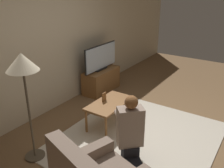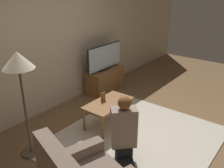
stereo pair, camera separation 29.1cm
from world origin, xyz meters
TOP-DOWN VIEW (x-y plane):
  - ground_plane at (0.00, 0.00)m, footprint 10.00×10.00m
  - wall_back at (0.00, 1.93)m, footprint 10.00×0.06m
  - rug at (0.00, 0.00)m, footprint 2.57×2.26m
  - tv_stand at (1.23, 1.61)m, footprint 0.93×0.41m
  - tv at (1.23, 1.61)m, footprint 1.07×0.08m
  - coffee_table at (0.10, 0.61)m, footprint 0.87×0.47m
  - floor_lamp at (-1.19, 1.03)m, footprint 0.41×0.41m
  - person_kneeling at (-0.51, -0.13)m, footprint 0.71×0.71m
  - picture_frame at (0.10, 0.72)m, footprint 0.11×0.01m

SIDE VIEW (x-z plane):
  - ground_plane at x=0.00m, z-range 0.00..0.00m
  - rug at x=0.00m, z-range 0.00..0.02m
  - tv_stand at x=1.23m, z-range 0.00..0.51m
  - coffee_table at x=0.10m, z-range 0.17..0.62m
  - person_kneeling at x=-0.51m, z-range 0.00..0.99m
  - picture_frame at x=0.10m, z-range 0.45..0.60m
  - tv at x=1.23m, z-range 0.51..1.08m
  - wall_back at x=0.00m, z-range 0.00..2.60m
  - floor_lamp at x=-1.19m, z-range 0.55..2.09m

